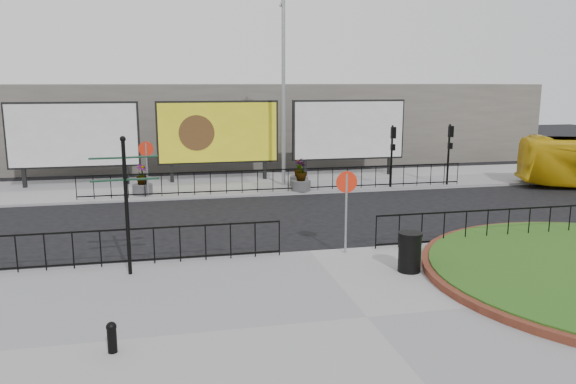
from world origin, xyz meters
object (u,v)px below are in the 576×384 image
object	(u,v)px
billboard_mid	(218,133)
fingerpost_sign	(126,192)
planter_c	(299,175)
lamp_post	(284,89)
bollard	(112,336)
litter_bin	(410,252)
planter_a	(142,184)
planter_b	(301,179)

from	to	relation	value
billboard_mid	fingerpost_sign	bearing A→B (deg)	-104.84
fingerpost_sign	planter_c	distance (m)	13.91
lamp_post	planter_c	xyz separation A→B (m)	(0.69, -0.35, -4.20)
billboard_mid	bollard	xyz separation A→B (m)	(-3.77, -18.48, -2.14)
billboard_mid	lamp_post	world-z (taller)	lamp_post
litter_bin	planter_a	bearing A→B (deg)	120.88
billboard_mid	bollard	size ratio (longest dim) A/B	10.12
lamp_post	fingerpost_sign	bearing A→B (deg)	-119.21
fingerpost_sign	planter_a	distance (m)	11.15
fingerpost_sign	planter_b	distance (m)	12.76
fingerpost_sign	litter_bin	size ratio (longest dim) A/B	3.41
planter_c	billboard_mid	bearing A→B (deg)	147.94
fingerpost_sign	bollard	bearing A→B (deg)	-92.53
planter_a	planter_b	xyz separation A→B (m)	(7.26, -0.61, 0.02)
bollard	planter_c	bearing A→B (deg)	65.18
planter_a	billboard_mid	bearing A→B (deg)	38.19
billboard_mid	planter_b	world-z (taller)	billboard_mid
fingerpost_sign	planter_b	world-z (taller)	fingerpost_sign
planter_b	lamp_post	bearing A→B (deg)	107.12
fingerpost_sign	planter_a	xyz separation A→B (m)	(-0.06, 11.01, -1.72)
billboard_mid	bollard	world-z (taller)	billboard_mid
bollard	billboard_mid	bearing A→B (deg)	78.46
lamp_post	planter_c	world-z (taller)	lamp_post
billboard_mid	lamp_post	xyz separation A→B (m)	(3.01, -1.97, 2.23)
litter_bin	fingerpost_sign	bearing A→B (deg)	169.31
lamp_post	litter_bin	size ratio (longest dim) A/B	8.55
fingerpost_sign	planter_a	size ratio (longest dim) A/B	2.66
billboard_mid	planter_b	distance (m)	5.37
litter_bin	planter_b	distance (m)	11.79
lamp_post	planter_b	bearing A→B (deg)	-72.88
fingerpost_sign	billboard_mid	bearing A→B (deg)	73.55
bollard	lamp_post	bearing A→B (deg)	67.67
billboard_mid	planter_a	bearing A→B (deg)	-141.81
billboard_mid	planter_a	distance (m)	5.18
lamp_post	planter_b	world-z (taller)	lamp_post
lamp_post	planter_a	xyz separation A→B (m)	(-6.77, -0.99, -4.20)
billboard_mid	fingerpost_sign	distance (m)	14.45
billboard_mid	planter_a	size ratio (longest dim) A/B	4.48
planter_a	planter_c	bearing A→B (deg)	4.91
litter_bin	planter_b	size ratio (longest dim) A/B	0.75
bollard	planter_a	xyz separation A→B (m)	(0.01, 15.52, 0.17)
lamp_post	planter_c	size ratio (longest dim) A/B	6.67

